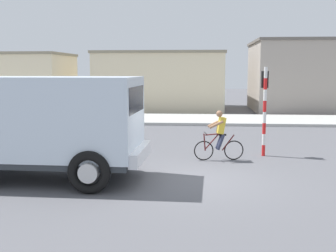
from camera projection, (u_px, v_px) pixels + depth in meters
name	position (u px, v px, depth m)	size (l,w,h in m)	color
ground_plane	(193.00, 180.00, 11.86)	(120.00, 120.00, 0.00)	#56565B
sidewalk_far	(198.00, 119.00, 25.86)	(80.00, 5.00, 0.16)	#ADADA8
truck_foreground	(46.00, 121.00, 11.73)	(5.48, 2.96, 2.90)	silver
cyclist	(219.00, 135.00, 14.38)	(1.72, 0.54, 1.72)	black
traffic_light_pole	(265.00, 99.00, 15.04)	(0.24, 0.43, 3.20)	red
building_corner_left	(19.00, 82.00, 32.74)	(7.66, 6.22, 4.40)	beige
building_mid_block	(162.00, 81.00, 33.90)	(9.87, 8.12, 4.50)	beige
building_corner_right	(323.00, 76.00, 32.14)	(10.78, 7.87, 5.31)	#9E9389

